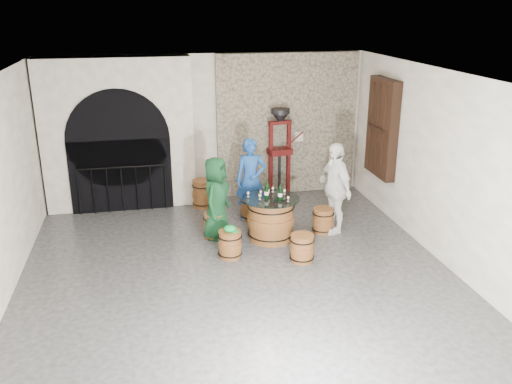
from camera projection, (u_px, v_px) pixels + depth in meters
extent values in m
plane|color=#29292B|center=(240.00, 279.00, 8.75)|extent=(8.00, 8.00, 0.00)
plane|color=silver|center=(207.00, 128.00, 11.91)|extent=(8.00, 0.00, 8.00)
plane|color=silver|center=(321.00, 335.00, 4.52)|extent=(8.00, 0.00, 8.00)
plane|color=silver|center=(449.00, 171.00, 8.88)|extent=(0.00, 8.00, 8.00)
plane|color=beige|center=(238.00, 78.00, 7.68)|extent=(8.00, 8.00, 0.00)
cube|color=gray|center=(287.00, 125.00, 12.20)|extent=(3.20, 0.12, 3.18)
cube|color=silver|center=(118.00, 135.00, 11.32)|extent=(3.10, 0.50, 3.18)
cube|color=black|center=(121.00, 176.00, 11.35)|extent=(2.10, 0.03, 1.55)
cylinder|color=black|center=(118.00, 140.00, 11.09)|extent=(2.10, 0.03, 2.10)
cylinder|color=black|center=(120.00, 167.00, 11.22)|extent=(1.79, 0.04, 0.04)
cylinder|color=black|center=(78.00, 193.00, 11.21)|extent=(0.02, 0.02, 0.98)
cylinder|color=black|center=(93.00, 192.00, 11.27)|extent=(0.02, 0.02, 0.98)
cylinder|color=black|center=(108.00, 191.00, 11.33)|extent=(0.02, 0.02, 0.98)
cylinder|color=black|center=(122.00, 190.00, 11.38)|extent=(0.02, 0.02, 0.98)
cylinder|color=black|center=(137.00, 189.00, 11.44)|extent=(0.02, 0.02, 0.98)
cylinder|color=black|center=(151.00, 188.00, 11.50)|extent=(0.02, 0.02, 0.98)
cylinder|color=black|center=(165.00, 187.00, 11.55)|extent=(0.02, 0.02, 0.98)
cube|color=black|center=(382.00, 128.00, 11.01)|extent=(0.20, 1.10, 2.00)
cube|color=black|center=(380.00, 128.00, 11.00)|extent=(0.06, 0.88, 1.76)
cube|color=black|center=(381.00, 128.00, 11.01)|extent=(0.22, 0.92, 0.06)
cube|color=black|center=(387.00, 131.00, 10.74)|extent=(0.22, 0.06, 1.80)
cube|color=black|center=(381.00, 128.00, 11.01)|extent=(0.22, 0.06, 1.80)
cube|color=black|center=(376.00, 125.00, 11.28)|extent=(0.22, 0.06, 1.80)
cylinder|color=brown|center=(271.00, 220.00, 10.10)|extent=(0.82, 0.82, 0.77)
cylinder|color=brown|center=(271.00, 220.00, 10.10)|extent=(0.87, 0.87, 0.17)
torus|color=black|center=(271.00, 232.00, 10.18)|extent=(0.87, 0.87, 0.02)
torus|color=black|center=(271.00, 206.00, 10.01)|extent=(0.87, 0.87, 0.02)
cylinder|color=brown|center=(271.00, 200.00, 9.96)|extent=(0.83, 0.83, 0.02)
cylinder|color=black|center=(271.00, 198.00, 9.96)|extent=(1.06, 1.06, 0.01)
cylinder|color=brown|center=(214.00, 226.00, 10.21)|extent=(0.39, 0.39, 0.47)
cylinder|color=brown|center=(214.00, 226.00, 10.21)|extent=(0.41, 0.41, 0.10)
torus|color=black|center=(215.00, 233.00, 10.27)|extent=(0.43, 0.43, 0.02)
torus|color=black|center=(214.00, 218.00, 10.16)|extent=(0.43, 0.43, 0.02)
cylinder|color=brown|center=(214.00, 214.00, 10.13)|extent=(0.39, 0.39, 0.02)
cylinder|color=brown|center=(251.00, 208.00, 11.08)|extent=(0.39, 0.39, 0.47)
cylinder|color=brown|center=(251.00, 208.00, 11.08)|extent=(0.41, 0.41, 0.10)
torus|color=black|center=(251.00, 215.00, 11.14)|extent=(0.43, 0.43, 0.02)
torus|color=black|center=(251.00, 201.00, 11.03)|extent=(0.43, 0.43, 0.02)
cylinder|color=brown|center=(251.00, 197.00, 11.00)|extent=(0.39, 0.39, 0.02)
cylinder|color=brown|center=(323.00, 221.00, 10.44)|extent=(0.39, 0.39, 0.47)
cylinder|color=brown|center=(323.00, 221.00, 10.44)|extent=(0.41, 0.41, 0.10)
torus|color=black|center=(323.00, 228.00, 10.49)|extent=(0.43, 0.43, 0.02)
torus|color=black|center=(323.00, 213.00, 10.39)|extent=(0.43, 0.43, 0.02)
cylinder|color=brown|center=(324.00, 209.00, 10.36)|extent=(0.39, 0.39, 0.02)
cylinder|color=brown|center=(302.00, 248.00, 9.27)|extent=(0.39, 0.39, 0.47)
cylinder|color=brown|center=(302.00, 248.00, 9.27)|extent=(0.41, 0.41, 0.10)
torus|color=black|center=(302.00, 257.00, 9.32)|extent=(0.43, 0.43, 0.02)
torus|color=black|center=(302.00, 240.00, 9.21)|extent=(0.43, 0.43, 0.02)
cylinder|color=brown|center=(302.00, 235.00, 9.19)|extent=(0.39, 0.39, 0.02)
cylinder|color=brown|center=(230.00, 245.00, 9.42)|extent=(0.39, 0.39, 0.47)
cylinder|color=brown|center=(230.00, 245.00, 9.42)|extent=(0.41, 0.41, 0.10)
torus|color=black|center=(230.00, 253.00, 9.47)|extent=(0.43, 0.43, 0.02)
torus|color=black|center=(230.00, 236.00, 9.36)|extent=(0.43, 0.43, 0.02)
cylinder|color=brown|center=(230.00, 232.00, 9.33)|extent=(0.39, 0.39, 0.02)
ellipsoid|color=#0D9037|center=(230.00, 229.00, 9.32)|extent=(0.21, 0.21, 0.11)
cylinder|color=#0D9037|center=(235.00, 231.00, 9.32)|extent=(0.14, 0.14, 0.01)
imported|color=#0F381D|center=(216.00, 198.00, 10.03)|extent=(0.81, 0.92, 1.57)
imported|color=#1A4491|center=(251.00, 180.00, 10.87)|extent=(0.65, 0.46, 1.69)
imported|color=white|center=(335.00, 188.00, 10.28)|extent=(0.62, 1.10, 1.77)
cylinder|color=black|center=(267.00, 193.00, 9.90)|extent=(0.07, 0.07, 0.22)
cylinder|color=white|center=(267.00, 193.00, 9.90)|extent=(0.08, 0.08, 0.06)
cone|color=black|center=(267.00, 186.00, 9.86)|extent=(0.07, 0.07, 0.05)
cylinder|color=black|center=(267.00, 183.00, 9.84)|extent=(0.03, 0.03, 0.07)
cylinder|color=black|center=(280.00, 194.00, 9.82)|extent=(0.07, 0.07, 0.22)
cylinder|color=white|center=(280.00, 195.00, 9.82)|extent=(0.08, 0.08, 0.06)
cone|color=black|center=(280.00, 188.00, 9.78)|extent=(0.07, 0.07, 0.05)
cylinder|color=black|center=(280.00, 185.00, 9.76)|extent=(0.03, 0.03, 0.07)
cylinder|color=black|center=(267.00, 190.00, 10.03)|extent=(0.07, 0.07, 0.22)
cylinder|color=white|center=(267.00, 191.00, 10.03)|extent=(0.08, 0.08, 0.06)
cone|color=black|center=(267.00, 184.00, 9.99)|extent=(0.07, 0.07, 0.05)
cylinder|color=black|center=(267.00, 181.00, 9.97)|extent=(0.03, 0.03, 0.07)
cylinder|color=brown|center=(203.00, 194.00, 11.72)|extent=(0.42, 0.42, 0.59)
cylinder|color=brown|center=(203.00, 194.00, 11.72)|extent=(0.45, 0.45, 0.13)
torus|color=black|center=(203.00, 203.00, 11.78)|extent=(0.46, 0.46, 0.02)
torus|color=black|center=(202.00, 185.00, 11.65)|extent=(0.46, 0.46, 0.02)
cylinder|color=brown|center=(202.00, 181.00, 11.62)|extent=(0.42, 0.42, 0.02)
cube|color=#430D0B|center=(279.00, 196.00, 12.30)|extent=(0.63, 0.55, 0.11)
cube|color=#430D0B|center=(280.00, 151.00, 11.95)|extent=(0.56, 0.41, 0.13)
cube|color=#430D0B|center=(280.00, 123.00, 11.74)|extent=(0.52, 0.22, 0.08)
cylinder|color=black|center=(279.00, 171.00, 12.10)|extent=(0.06, 0.06, 1.08)
cylinder|color=black|center=(280.00, 111.00, 11.65)|extent=(0.41, 0.41, 0.10)
cone|color=black|center=(280.00, 117.00, 11.70)|extent=(0.41, 0.41, 0.22)
cube|color=#430D0B|center=(271.00, 160.00, 11.94)|extent=(0.09, 0.09, 1.73)
cube|color=#430D0B|center=(288.00, 158.00, 12.09)|extent=(0.09, 0.09, 1.73)
cylinder|color=#430D0B|center=(294.00, 140.00, 11.95)|extent=(0.46, 0.12, 0.34)
cube|color=silver|center=(299.00, 136.00, 12.25)|extent=(0.18, 0.10, 0.22)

